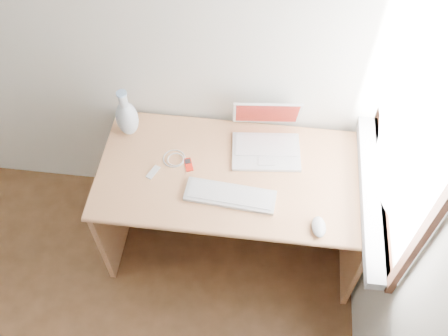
# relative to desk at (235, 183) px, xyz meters

# --- Properties ---
(back_wall) EXTENTS (3.50, 0.04, 2.60)m
(back_wall) POSITION_rel_desk_xyz_m (-1.03, 0.29, 0.78)
(back_wall) COLOR white
(back_wall) RESTS_ON floor
(window) EXTENTS (0.11, 0.99, 1.10)m
(window) POSITION_rel_desk_xyz_m (0.69, -0.16, 0.76)
(window) COLOR white
(window) RESTS_ON right_wall
(desk) EXTENTS (1.37, 0.69, 0.73)m
(desk) POSITION_rel_desk_xyz_m (0.00, 0.00, 0.00)
(desk) COLOR tan
(desk) RESTS_ON floor
(laptop) EXTENTS (0.37, 0.32, 0.24)m
(laptop) POSITION_rel_desk_xyz_m (0.15, 0.11, 0.26)
(laptop) COLOR silver
(laptop) RESTS_ON desk
(external_keyboard) EXTENTS (0.45, 0.17, 0.02)m
(external_keyboard) POSITION_rel_desk_xyz_m (-0.00, -0.23, 0.22)
(external_keyboard) COLOR silver
(external_keyboard) RESTS_ON desk
(mouse) EXTENTS (0.08, 0.12, 0.04)m
(mouse) POSITION_rel_desk_xyz_m (0.42, -0.35, 0.23)
(mouse) COLOR silver
(mouse) RESTS_ON desk
(ipod) EXTENTS (0.06, 0.09, 0.01)m
(ipod) POSITION_rel_desk_xyz_m (-0.24, -0.06, 0.21)
(ipod) COLOR red
(ipod) RESTS_ON desk
(cable_coil) EXTENTS (0.13, 0.13, 0.01)m
(cable_coil) POSITION_rel_desk_xyz_m (-0.32, -0.03, 0.21)
(cable_coil) COLOR silver
(cable_coil) RESTS_ON desk
(remote) EXTENTS (0.06, 0.09, 0.01)m
(remote) POSITION_rel_desk_xyz_m (-0.40, -0.13, 0.21)
(remote) COLOR silver
(remote) RESTS_ON desk
(vase) EXTENTS (0.11, 0.11, 0.29)m
(vase) POSITION_rel_desk_xyz_m (-0.58, 0.12, 0.33)
(vase) COLOR silver
(vase) RESTS_ON desk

